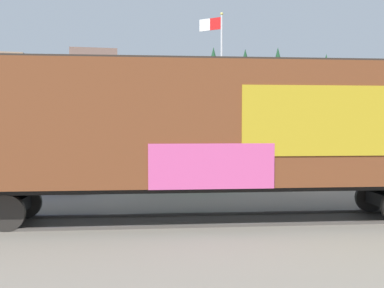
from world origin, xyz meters
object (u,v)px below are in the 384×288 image
(parked_car_green, at_px, (179,167))
(parked_car_white, at_px, (302,167))
(parked_car_blue, at_px, (41,169))
(flagpole, at_px, (218,71))
(freight_car, at_px, (207,127))

(parked_car_green, height_order, parked_car_white, parked_car_green)
(parked_car_blue, bearing_deg, flagpole, 40.04)
(parked_car_blue, bearing_deg, parked_car_green, 0.69)
(freight_car, distance_m, flagpole, 14.38)
(flagpole, bearing_deg, freight_car, -103.96)
(freight_car, height_order, parked_car_white, freight_car)
(flagpole, xyz_separation_m, parked_car_white, (1.83, -8.18, -5.04))
(flagpole, height_order, parked_car_green, flagpole)
(flagpole, xyz_separation_m, parked_car_blue, (-8.93, -7.50, -5.00))
(parked_car_white, bearing_deg, parked_car_green, 171.88)
(parked_car_blue, distance_m, parked_car_green, 5.59)
(freight_car, distance_m, parked_car_green, 6.39)
(parked_car_blue, height_order, parked_car_white, parked_car_blue)
(freight_car, relative_size, parked_car_green, 3.74)
(parked_car_blue, relative_size, parked_car_white, 0.95)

